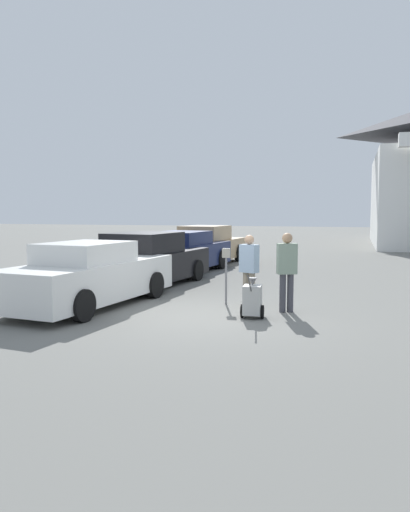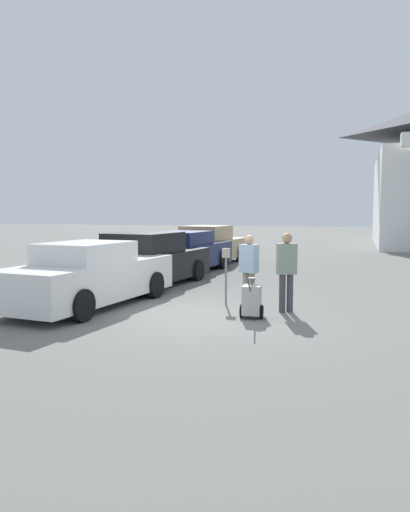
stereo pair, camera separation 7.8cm
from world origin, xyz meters
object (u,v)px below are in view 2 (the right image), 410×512
parked_car_tan (208,246)px  parked_car_navy (184,253)px  parking_meter (226,265)px  person_supervisor (286,267)px  parked_car_black (147,261)px  person_worker (249,266)px  equipment_cart (252,300)px  parked_car_white (90,276)px

parked_car_tan → parked_car_navy: bearing=-83.8°
parking_meter → person_supervisor: bearing=-18.2°
parked_car_black → person_worker: size_ratio=3.06×
parked_car_navy → parking_meter: 6.24m
parked_car_tan → parking_meter: (2.98, -8.41, 0.19)m
parked_car_black → equipment_cart: 5.23m
equipment_cart → person_worker: bearing=101.0°
person_supervisor → equipment_cart: size_ratio=1.74×
parked_car_white → person_supervisor: size_ratio=2.88×
parked_car_black → parking_meter: bearing=-29.9°
parking_meter → person_supervisor: 1.57m
parked_car_navy → person_worker: size_ratio=3.08×
parked_car_white → parking_meter: parked_car_white is taller
parked_car_black → person_supervisor: size_ratio=2.93×
parked_car_black → person_worker: bearing=-27.3°
parked_car_white → parked_car_navy: 6.58m
parked_car_white → equipment_cart: size_ratio=5.01×
parked_car_navy → person_supervisor: size_ratio=2.96×
parked_car_white → person_supervisor: person_supervisor is taller
person_supervisor → parking_meter: bearing=-39.2°
parked_car_navy → person_worker: (3.57, -5.67, 0.24)m
parked_car_tan → equipment_cart: bearing=-62.1°
parked_car_tan → person_supervisor: (4.47, -8.90, 0.25)m
parked_car_white → person_worker: person_worker is taller
parked_car_navy → equipment_cart: size_ratio=5.15×
parked_car_white → person_supervisor: (4.47, 0.61, 0.29)m
parked_car_black → person_worker: (3.57, -2.36, 0.22)m
equipment_cart → person_supervisor: bearing=50.4°
person_worker → person_supervisor: (0.90, -0.30, 0.05)m
parked_car_white → parked_car_black: bearing=96.2°
person_supervisor → equipment_cart: bearing=33.6°
person_supervisor → parked_car_black: bearing=-51.8°
parked_car_black → parked_car_tan: 6.24m
parked_car_black → parked_car_navy: 3.31m
person_worker → parked_car_black: bearing=-8.7°
parked_car_navy → person_supervisor: bearing=-47.0°
parking_meter → person_worker: person_worker is taller
parked_car_navy → parking_meter: size_ratio=3.85×
parked_car_black → parked_car_navy: parked_car_black is taller
person_supervisor → parked_car_tan: bearing=-84.3°
parked_car_tan → person_supervisor: size_ratio=2.87×
parked_car_white → person_supervisor: bearing=14.0°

